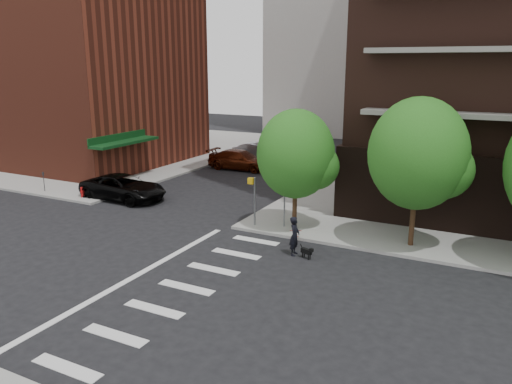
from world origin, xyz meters
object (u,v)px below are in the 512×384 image
object	(u,v)px
parked_car_maroon	(240,160)
scooter	(295,236)
fire_hydrant	(82,191)
parked_car_black	(123,187)
dog_walker	(295,236)
parked_car_silver	(259,151)

from	to	relation	value
parked_car_maroon	scooter	world-z (taller)	parked_car_maroon
fire_hydrant	parked_car_black	distance (m)	2.67
parked_car_black	dog_walker	world-z (taller)	dog_walker
dog_walker	parked_car_maroon	bearing A→B (deg)	29.24
parked_car_black	parked_car_maroon	bearing A→B (deg)	-9.64
fire_hydrant	parked_car_maroon	size ratio (longest dim) A/B	0.13
scooter	fire_hydrant	bearing A→B (deg)	152.05
fire_hydrant	parked_car_silver	world-z (taller)	parked_car_silver
parked_car_silver	scooter	world-z (taller)	parked_car_silver
parked_car_maroon	parked_car_silver	xyz separation A→B (m)	(-0.60, 4.54, -0.03)
parked_car_maroon	dog_walker	distance (m)	19.22
fire_hydrant	parked_car_silver	size ratio (longest dim) A/B	0.16
parked_car_black	scooter	xyz separation A→B (m)	(13.02, -2.50, -0.38)
scooter	dog_walker	bearing A→B (deg)	-92.25
scooter	dog_walker	size ratio (longest dim) A/B	0.88
scooter	dog_walker	distance (m)	1.53
fire_hydrant	dog_walker	distance (m)	16.14
parked_car_silver	dog_walker	world-z (taller)	dog_walker
parked_car_silver	scooter	xyz separation A→B (m)	(11.44, -18.69, -0.36)
parked_car_silver	dog_walker	size ratio (longest dim) A/B	2.58
dog_walker	fire_hydrant	bearing A→B (deg)	73.55
fire_hydrant	parked_car_maroon	world-z (taller)	parked_car_maroon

